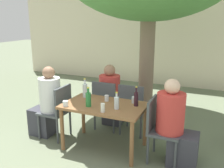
{
  "coord_description": "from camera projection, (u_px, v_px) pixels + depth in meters",
  "views": [
    {
      "loc": [
        1.54,
        -3.25,
        2.01
      ],
      "look_at": [
        0.0,
        0.3,
        0.97
      ],
      "focal_mm": 40.0,
      "sensor_mm": 36.0,
      "label": 1
    }
  ],
  "objects": [
    {
      "name": "person_seated_2",
      "position": [
        111.0,
        98.0,
        4.7
      ],
      "size": [
        0.38,
        0.59,
        1.19
      ],
      "rotation": [
        0.0,
        0.0,
        3.14
      ],
      "color": "#383842",
      "rests_on": "ground_plane"
    },
    {
      "name": "wine_bottle_1",
      "position": [
        136.0,
        99.0,
        3.71
      ],
      "size": [
        0.06,
        0.06,
        0.3
      ],
      "color": "#331923",
      "rests_on": "dining_table_front"
    },
    {
      "name": "patio_chair_3",
      "position": [
        133.0,
        106.0,
        4.31
      ],
      "size": [
        0.44,
        0.44,
        0.92
      ],
      "rotation": [
        0.0,
        0.0,
        3.14
      ],
      "color": "#474C51",
      "rests_on": "ground_plane"
    },
    {
      "name": "drinking_glass_0",
      "position": [
        103.0,
        108.0,
        3.48
      ],
      "size": [
        0.06,
        0.06,
        0.13
      ],
      "color": "silver",
      "rests_on": "dining_table_front"
    },
    {
      "name": "dining_table_front",
      "position": [
        104.0,
        110.0,
        3.83
      ],
      "size": [
        1.25,
        0.77,
        0.72
      ],
      "color": "brown",
      "rests_on": "ground_plane"
    },
    {
      "name": "ground_plane",
      "position": [
        105.0,
        147.0,
        3.99
      ],
      "size": [
        30.0,
        30.0,
        0.0
      ],
      "primitive_type": "plane",
      "color": "#667056"
    },
    {
      "name": "water_bottle_2",
      "position": [
        85.0,
        90.0,
        4.12
      ],
      "size": [
        0.08,
        0.08,
        0.32
      ],
      "color": "silver",
      "rests_on": "dining_table_front"
    },
    {
      "name": "patio_chair_1",
      "position": [
        159.0,
        126.0,
        3.53
      ],
      "size": [
        0.44,
        0.44,
        0.92
      ],
      "rotation": [
        0.0,
        0.0,
        1.57
      ],
      "color": "#474C51",
      "rests_on": "ground_plane"
    },
    {
      "name": "patio_chair_0",
      "position": [
        58.0,
        109.0,
        4.19
      ],
      "size": [
        0.44,
        0.44,
        0.92
      ],
      "rotation": [
        0.0,
        0.0,
        -1.57
      ],
      "color": "#474C51",
      "rests_on": "ground_plane"
    },
    {
      "name": "cafe_building_wall",
      "position": [
        165.0,
        39.0,
        7.36
      ],
      "size": [
        10.0,
        0.08,
        2.8
      ],
      "color": "beige",
      "rests_on": "ground_plane"
    },
    {
      "name": "person_seated_0",
      "position": [
        47.0,
        105.0,
        4.27
      ],
      "size": [
        0.58,
        0.36,
        1.24
      ],
      "rotation": [
        0.0,
        0.0,
        -1.57
      ],
      "color": "#383842",
      "rests_on": "ground_plane"
    },
    {
      "name": "water_bottle_3",
      "position": [
        117.0,
        102.0,
        3.6
      ],
      "size": [
        0.07,
        0.07,
        0.25
      ],
      "color": "silver",
      "rests_on": "dining_table_front"
    },
    {
      "name": "drinking_glass_1",
      "position": [
        107.0,
        98.0,
        3.95
      ],
      "size": [
        0.07,
        0.07,
        0.09
      ],
      "color": "white",
      "rests_on": "dining_table_front"
    },
    {
      "name": "drinking_glass_2",
      "position": [
        134.0,
        100.0,
        3.86
      ],
      "size": [
        0.07,
        0.07,
        0.1
      ],
      "color": "silver",
      "rests_on": "dining_table_front"
    },
    {
      "name": "drinking_glass_3",
      "position": [
        66.0,
        104.0,
        3.72
      ],
      "size": [
        0.08,
        0.08,
        0.08
      ],
      "color": "white",
      "rests_on": "dining_table_front"
    },
    {
      "name": "green_bottle_0",
      "position": [
        88.0,
        99.0,
        3.69
      ],
      "size": [
        0.08,
        0.08,
        0.3
      ],
      "color": "#287A38",
      "rests_on": "dining_table_front"
    },
    {
      "name": "person_seated_1",
      "position": [
        176.0,
        127.0,
        3.43
      ],
      "size": [
        0.59,
        0.39,
        1.23
      ],
      "rotation": [
        0.0,
        0.0,
        1.57
      ],
      "color": "#383842",
      "rests_on": "ground_plane"
    },
    {
      "name": "patio_chair_2",
      "position": [
        106.0,
        102.0,
        4.5
      ],
      "size": [
        0.44,
        0.44,
        0.92
      ],
      "rotation": [
        0.0,
        0.0,
        3.14
      ],
      "color": "#474C51",
      "rests_on": "ground_plane"
    }
  ]
}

